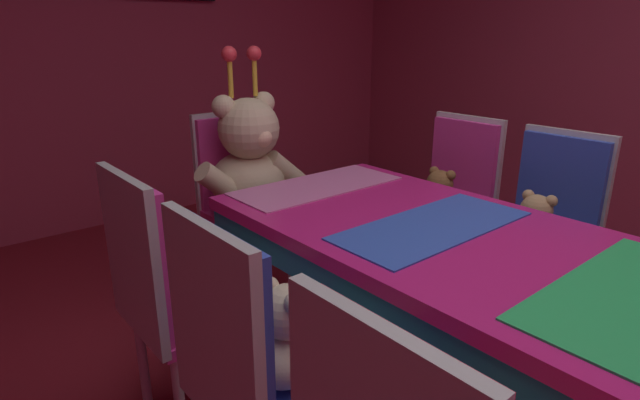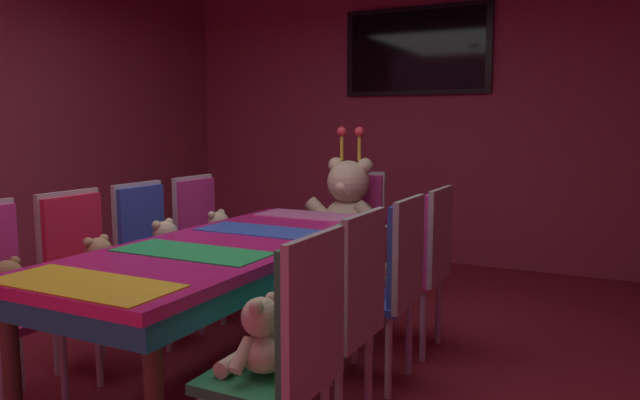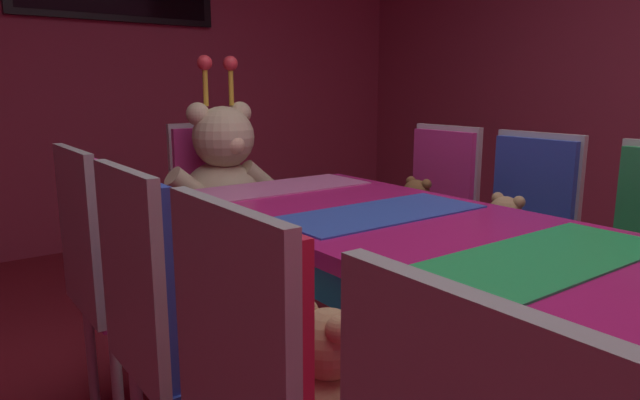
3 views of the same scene
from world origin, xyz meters
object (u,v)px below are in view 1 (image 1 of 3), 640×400
Objects in this scene: teddy_left_3 at (199,273)px; throne_chair at (236,183)px; chair_left_2 at (243,359)px; king_teddy_bear at (251,164)px; teddy_right_2 at (533,228)px; chair_left_3 at (159,283)px; teddy_left_2 at (289,341)px; banquet_table at (514,281)px; teddy_right_3 at (438,199)px; chair_right_2 at (550,217)px; chair_right_3 at (455,190)px.

throne_chair reaches higher than teddy_left_3.
king_teddy_bear is (0.82, 1.24, 0.14)m from chair_left_2.
chair_left_2 is at bearing -30.28° from throne_chair.
teddy_right_2 is at bearing 25.42° from throne_chair.
throne_chair is at bearing 52.32° from teddy_left_3.
chair_left_3 is at bearing -43.18° from throne_chair.
king_teddy_bear is at bearing 61.36° from teddy_left_2.
teddy_left_2 is at bearing -90.62° from teddy_left_3.
chair_left_3 is (-0.82, 0.81, -0.06)m from banquet_table.
chair_left_2 reaches higher than teddy_left_2.
teddy_left_2 is at bearing 0.00° from chair_left_2.
king_teddy_bear is at bearing -45.93° from teddy_right_3.
teddy_left_2 is at bearing 0.51° from chair_right_2.
teddy_right_2 is 0.53m from teddy_right_3.
teddy_right_3 is at bearing 49.91° from banquet_table.
king_teddy_bear is at bearing 40.67° from chair_left_3.
chair_right_2 is 1.48m from king_teddy_bear.
chair_right_3 reaches higher than teddy_right_3.
teddy_left_3 reaches higher than teddy_right_3.
chair_left_2 and chair_left_3 have the same top height.
teddy_right_2 is at bearing 0.56° from teddy_left_2.
chair_right_3 is at bearing 44.46° from banquet_table.
teddy_left_2 is 0.33× the size of chair_left_3.
teddy_right_2 is 0.30× the size of throne_chair.
chair_left_2 and chair_right_2 have the same top height.
chair_left_3 is at bearing 135.31° from banquet_table.
teddy_left_2 is 1.56m from throne_chair.
chair_left_3 is 3.35× the size of teddy_right_2.
throne_chair reaches higher than banquet_table.
teddy_right_2 is at bearing 88.28° from teddy_right_3.
teddy_left_3 is 1.35m from teddy_right_3.
chair_left_3 is 1.00× the size of chair_right_2.
chair_right_2 reaches higher than teddy_right_3.
chair_left_3 is 1.64m from chair_right_3.
chair_right_3 reaches higher than teddy_left_2.
chair_left_2 is 1.73m from chair_right_3.
banquet_table reaches higher than teddy_right_3.
chair_left_2 is at bearing 19.74° from teddy_right_3.
chair_right_2 is (1.63, 0.01, 0.00)m from chair_left_2.
chair_right_2 reaches higher than teddy_right_2.
chair_left_2 is at bearing 161.96° from banquet_table.
king_teddy_bear reaches higher than teddy_right_3.
king_teddy_bear reaches higher than teddy_left_2.
chair_left_2 is 1.63m from throne_chair.
teddy_right_2 is at bearing 73.17° from chair_right_3.
teddy_right_2 is 0.34× the size of king_teddy_bear.
banquet_table is 1.15m from chair_right_3.
king_teddy_bear is (-0.66, 1.23, 0.16)m from teddy_right_2.
banquet_table is 6.99× the size of teddy_left_2.
teddy_right_2 is 1.40m from king_teddy_bear.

